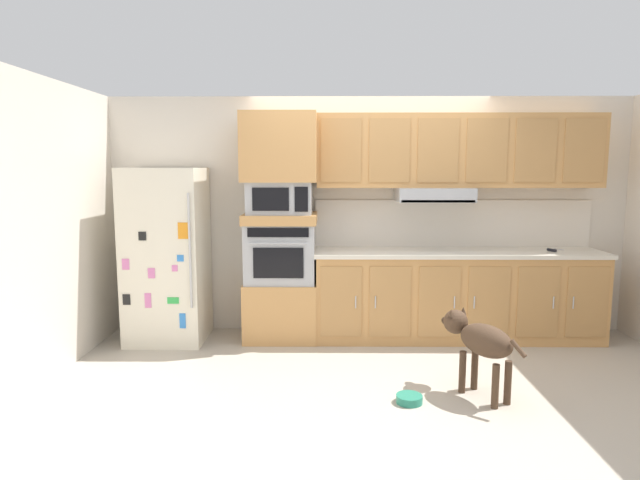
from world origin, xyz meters
name	(u,v)px	position (x,y,z in m)	size (l,w,h in m)	color
ground_plane	(376,363)	(0.00, 0.00, 0.00)	(9.60, 9.60, 0.00)	#B2A899
back_kitchen_wall	(368,215)	(0.00, 1.11, 1.25)	(6.20, 0.12, 2.50)	beige
side_panel_left	(61,226)	(-2.80, 0.00, 1.25)	(0.12, 7.10, 2.50)	beige
refrigerator	(167,255)	(-2.07, 0.68, 0.88)	(0.76, 0.73, 1.76)	silver
oven_base_cabinet	(281,309)	(-0.92, 0.75, 0.30)	(0.74, 0.62, 0.60)	tan
built_in_oven	(281,252)	(-0.92, 0.75, 0.90)	(0.70, 0.62, 0.60)	#A8AAAF
appliance_mid_shelf	(280,218)	(-0.92, 0.75, 1.25)	(0.74, 0.62, 0.10)	tan
microwave	(280,198)	(-0.92, 0.75, 1.46)	(0.64, 0.54, 0.32)	#A8AAAF
appliance_upper_cabinet	(280,148)	(-0.92, 0.75, 1.96)	(0.74, 0.62, 0.68)	tan
lower_cabinet_run	(456,296)	(0.90, 0.75, 0.44)	(2.89, 0.63, 0.88)	tan
countertop_slab	(458,253)	(0.90, 0.75, 0.90)	(2.93, 0.64, 0.04)	silver
backsplash_panel	(452,223)	(0.90, 1.04, 1.17)	(2.93, 0.02, 0.50)	silver
upper_cabinet_with_hood	(457,154)	(0.88, 0.87, 1.90)	(2.89, 0.48, 0.88)	tan
screwdriver	(552,250)	(1.84, 0.71, 0.93)	(0.17, 0.16, 0.03)	black
dog	(479,340)	(0.73, -0.69, 0.45)	(0.50, 0.75, 0.64)	#473323
dog_food_bowl	(409,399)	(0.17, -0.84, 0.03)	(0.20, 0.20, 0.06)	#267F66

